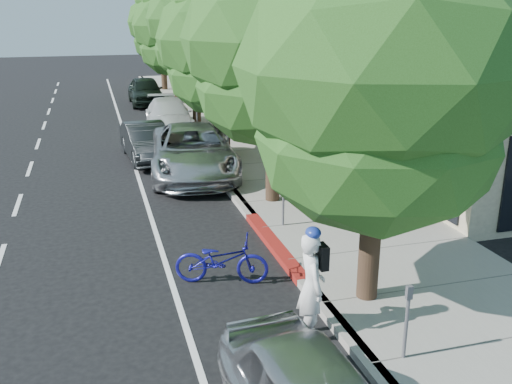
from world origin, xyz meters
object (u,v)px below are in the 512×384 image
object	(u,v)px
street_tree_2	(223,41)
pedestrian	(333,148)
street_tree_4	(175,27)
dark_sedan	(146,142)
cyclist	(311,286)
dark_suv_far	(146,91)
street_tree_3	(194,21)
street_tree_0	(381,72)
street_tree_5	(162,23)
street_tree_1	(274,42)
white_pickup	(169,116)
bicycle	(222,260)
silver_suv	(193,151)

from	to	relation	value
street_tree_2	pedestrian	xyz separation A→B (m)	(2.62, -4.20, -3.18)
street_tree_4	pedestrian	bearing A→B (deg)	-80.82
dark_sedan	street_tree_4	bearing A→B (deg)	71.28
cyclist	dark_suv_far	world-z (taller)	cyclist
street_tree_3	dark_sedan	world-z (taller)	street_tree_3
street_tree_0	pedestrian	world-z (taller)	street_tree_0
dark_suv_far	street_tree_4	bearing A→B (deg)	-28.66
street_tree_5	cyclist	size ratio (longest dim) A/B	3.73
street_tree_1	white_pickup	bearing A→B (deg)	97.60
cyclist	white_pickup	xyz separation A→B (m)	(0.00, 17.79, -0.24)
street_tree_5	bicycle	xyz separation A→B (m)	(-2.49, -28.39, -3.90)
street_tree_2	pedestrian	distance (m)	5.88
white_pickup	pedestrian	distance (m)	10.08
street_tree_0	bicycle	xyz separation A→B (m)	(-2.49, 1.61, -3.89)
street_tree_4	dark_suv_far	bearing A→B (deg)	151.54
street_tree_0	street_tree_5	distance (m)	30.00
street_tree_4	dark_suv_far	world-z (taller)	street_tree_4
street_tree_3	cyclist	xyz separation A→B (m)	(-1.47, -18.79, -3.85)
bicycle	pedestrian	distance (m)	8.04
street_tree_1	dark_sedan	xyz separation A→B (m)	(-2.96, 6.14, -3.89)
street_tree_5	dark_sedan	world-z (taller)	street_tree_5
street_tree_5	white_pickup	bearing A→B (deg)	-96.44
street_tree_2	silver_suv	world-z (taller)	street_tree_2
street_tree_2	dark_suv_far	size ratio (longest dim) A/B	1.55
bicycle	street_tree_4	bearing A→B (deg)	12.13
silver_suv	dark_suv_far	bearing A→B (deg)	96.56
silver_suv	street_tree_3	bearing A→B (deg)	85.06
street_tree_1	street_tree_4	world-z (taller)	street_tree_1
silver_suv	pedestrian	size ratio (longest dim) A/B	3.16
street_tree_3	street_tree_5	xyz separation A→B (m)	(-0.00, 12.00, -0.40)
street_tree_2	street_tree_4	world-z (taller)	street_tree_4
cyclist	bicycle	size ratio (longest dim) A/B	1.00
street_tree_1	white_pickup	distance (m)	11.74
street_tree_1	dark_sedan	size ratio (longest dim) A/B	1.84
street_tree_1	pedestrian	size ratio (longest dim) A/B	3.99
street_tree_4	white_pickup	bearing A→B (deg)	-101.83
silver_suv	cyclist	bearing A→B (deg)	-82.66
street_tree_1	silver_suv	world-z (taller)	street_tree_1
street_tree_4	street_tree_5	size ratio (longest dim) A/B	1.01
street_tree_0	street_tree_3	size ratio (longest dim) A/B	0.95
white_pickup	street_tree_0	bearing A→B (deg)	-81.13
dark_sedan	silver_suv	bearing A→B (deg)	-67.27
white_pickup	dark_suv_far	size ratio (longest dim) A/B	1.08
dark_suv_far	pedestrian	world-z (taller)	pedestrian
street_tree_1	pedestrian	world-z (taller)	street_tree_1
street_tree_4	bicycle	world-z (taller)	street_tree_4
dark_suv_far	dark_sedan	bearing A→B (deg)	-95.68
street_tree_4	cyclist	distance (m)	25.07
street_tree_5	dark_suv_far	size ratio (longest dim) A/B	1.56
silver_suv	dark_sedan	bearing A→B (deg)	123.72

